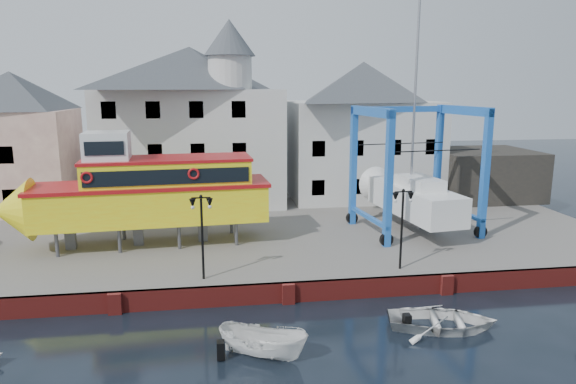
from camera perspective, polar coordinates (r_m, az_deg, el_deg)
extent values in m
plane|color=black|center=(25.22, 0.02, -12.23)|extent=(140.00, 140.00, 0.00)
cube|color=#686159|center=(35.34, -2.54, -4.31)|extent=(44.00, 22.00, 1.00)
cube|color=maroon|center=(25.13, -0.02, -11.08)|extent=(44.00, 0.25, 1.00)
cube|color=maroon|center=(25.20, -18.68, -11.66)|extent=(0.60, 0.36, 1.00)
cube|color=maroon|center=(24.97, 0.04, -11.23)|extent=(0.60, 0.36, 1.00)
cube|color=maroon|center=(27.21, 17.21, -9.80)|extent=(0.60, 0.36, 1.00)
cube|color=tan|center=(43.73, -27.82, 3.12)|extent=(8.00, 7.00, 7.50)
pyramid|color=#373B42|center=(43.39, -28.46, 9.86)|extent=(8.00, 7.00, 2.80)
cube|color=black|center=(40.69, -28.46, -0.56)|extent=(1.00, 0.08, 1.20)
cube|color=black|center=(40.24, -28.87, 3.62)|extent=(1.00, 0.08, 1.20)
cube|color=silver|center=(41.63, -10.53, 4.95)|extent=(14.00, 8.00, 9.00)
pyramid|color=#373B42|center=(41.38, -10.85, 13.37)|extent=(14.00, 8.00, 3.20)
cube|color=black|center=(38.80, -18.73, -0.29)|extent=(1.00, 0.08, 1.20)
cube|color=black|center=(38.36, -14.32, -0.17)|extent=(1.00, 0.08, 1.20)
cube|color=black|center=(38.15, -9.84, -0.04)|extent=(1.00, 0.08, 1.20)
cube|color=black|center=(38.17, -5.34, 0.09)|extent=(1.00, 0.08, 1.20)
cube|color=black|center=(38.33, -19.02, 4.10)|extent=(1.00, 0.08, 1.20)
cube|color=black|center=(37.88, -14.55, 4.28)|extent=(1.00, 0.08, 1.20)
cube|color=black|center=(37.67, -10.00, 4.44)|extent=(1.00, 0.08, 1.20)
cube|color=black|center=(37.69, -5.42, 4.57)|extent=(1.00, 0.08, 1.20)
cube|color=black|center=(38.09, -19.32, 8.58)|extent=(1.00, 0.08, 1.20)
cube|color=black|center=(37.63, -14.78, 8.81)|extent=(1.00, 0.08, 1.20)
cube|color=black|center=(37.42, -10.16, 9.00)|extent=(1.00, 0.08, 1.20)
cube|color=black|center=(37.44, -5.51, 9.13)|extent=(1.00, 0.08, 1.20)
cylinder|color=silver|center=(38.96, -6.46, 13.03)|extent=(3.20, 3.20, 2.40)
cone|color=#373B42|center=(39.10, -6.54, 16.69)|extent=(3.80, 3.80, 2.60)
cube|color=silver|center=(43.90, 8.15, 4.71)|extent=(12.00, 8.00, 8.00)
pyramid|color=#373B42|center=(43.60, 8.37, 12.03)|extent=(12.00, 8.00, 3.20)
cube|color=black|center=(39.40, 3.37, 0.49)|extent=(1.00, 0.08, 1.20)
cube|color=black|center=(40.10, 7.57, 0.60)|extent=(1.00, 0.08, 1.20)
cube|color=black|center=(41.01, 11.61, 0.71)|extent=(1.00, 0.08, 1.20)
cube|color=black|center=(42.12, 15.46, 0.81)|extent=(1.00, 0.08, 1.20)
cube|color=black|center=(38.93, 3.42, 4.82)|extent=(1.00, 0.08, 1.20)
cube|color=black|center=(39.64, 7.69, 4.86)|extent=(1.00, 0.08, 1.20)
cube|color=black|center=(40.56, 11.79, 4.87)|extent=(1.00, 0.08, 1.20)
cube|color=black|center=(41.68, 15.68, 4.86)|extent=(1.00, 0.08, 1.20)
cube|color=black|center=(46.21, 20.79, 1.90)|extent=(8.00, 7.00, 4.00)
cylinder|color=black|center=(25.09, -9.49, -5.22)|extent=(0.12, 0.12, 4.00)
cube|color=black|center=(24.58, -9.65, -0.64)|extent=(0.90, 0.06, 0.06)
sphere|color=black|center=(24.57, -9.66, -0.48)|extent=(0.16, 0.16, 0.16)
cone|color=black|center=(24.65, -10.56, -1.28)|extent=(0.32, 0.32, 0.45)
sphere|color=white|center=(24.69, -10.54, -1.68)|extent=(0.18, 0.18, 0.18)
cone|color=black|center=(24.63, -8.70, -1.22)|extent=(0.32, 0.32, 0.45)
sphere|color=white|center=(24.67, -8.69, -1.63)|extent=(0.18, 0.18, 0.18)
cylinder|color=black|center=(26.75, 12.51, -4.27)|extent=(0.12, 0.12, 4.00)
cube|color=black|center=(26.27, 12.70, 0.03)|extent=(0.90, 0.06, 0.06)
sphere|color=black|center=(26.26, 12.71, 0.18)|extent=(0.16, 0.16, 0.16)
cone|color=black|center=(26.19, 11.86, -0.57)|extent=(0.32, 0.32, 0.45)
sphere|color=white|center=(26.23, 11.84, -0.96)|extent=(0.18, 0.18, 0.18)
cone|color=black|center=(26.47, 13.49, -0.52)|extent=(0.32, 0.32, 0.45)
sphere|color=white|center=(26.51, 13.47, -0.90)|extent=(0.18, 0.18, 0.18)
cylinder|color=#59595E|center=(31.03, -24.31, -5.32)|extent=(0.21, 0.21, 1.41)
cylinder|color=#59595E|center=(33.51, -23.41, -4.04)|extent=(0.21, 0.21, 1.41)
cylinder|color=#59595E|center=(30.49, -18.22, -5.15)|extent=(0.21, 0.21, 1.41)
cylinder|color=#59595E|center=(33.02, -17.78, -3.85)|extent=(0.21, 0.21, 1.41)
cylinder|color=#59595E|center=(30.31, -11.99, -4.91)|extent=(0.21, 0.21, 1.41)
cylinder|color=#59595E|center=(32.85, -12.04, -3.62)|extent=(0.21, 0.21, 1.41)
cylinder|color=#59595E|center=(30.49, -5.77, -4.61)|extent=(0.21, 0.21, 1.41)
cylinder|color=#59595E|center=(33.01, -6.31, -3.35)|extent=(0.21, 0.21, 1.41)
cube|color=#59595E|center=(32.17, -23.02, -4.63)|extent=(0.60, 0.51, 1.41)
cube|color=#59595E|center=(31.67, -16.29, -4.41)|extent=(0.60, 0.51, 1.41)
cube|color=#59595E|center=(31.61, -9.45, -4.12)|extent=(0.60, 0.51, 1.41)
cube|color=yellow|center=(31.19, -14.75, -1.26)|extent=(13.41, 4.53, 2.07)
cone|color=yellow|center=(32.45, -28.33, -1.80)|extent=(2.33, 3.72, 3.58)
cube|color=#A81215|center=(30.96, -14.86, 0.77)|extent=(13.71, 4.70, 0.21)
cube|color=yellow|center=(30.82, -13.17, 2.06)|extent=(9.63, 3.88, 1.51)
cube|color=black|center=(29.20, -13.20, 1.63)|extent=(9.02, 0.72, 0.85)
cube|color=black|center=(32.42, -13.15, 2.60)|extent=(9.02, 0.72, 0.85)
cube|color=#A81215|center=(30.70, -13.24, 3.60)|extent=(9.82, 3.99, 0.17)
cube|color=white|center=(30.83, -19.46, 4.73)|extent=(2.62, 2.62, 1.71)
cube|color=black|center=(29.59, -19.76, 4.59)|extent=(2.06, 0.21, 0.75)
torus|color=#A81215|center=(29.51, -21.47, 1.51)|extent=(0.67, 0.18, 0.66)
torus|color=#A81215|center=(29.14, -10.44, 2.01)|extent=(0.67, 0.18, 0.66)
cube|color=blue|center=(29.91, 11.13, 1.31)|extent=(0.44, 0.44, 7.91)
cylinder|color=black|center=(30.73, 10.87, -5.24)|extent=(0.82, 0.38, 0.79)
cube|color=blue|center=(34.62, 7.26, 2.82)|extent=(0.44, 0.44, 7.91)
cylinder|color=black|center=(35.33, 7.11, -2.89)|extent=(0.82, 0.38, 0.79)
cube|color=blue|center=(33.24, 21.04, 1.77)|extent=(0.44, 0.44, 7.91)
cylinder|color=black|center=(33.98, 20.60, -4.15)|extent=(0.82, 0.38, 0.79)
cube|color=blue|center=(37.53, 16.31, 3.13)|extent=(0.44, 0.44, 7.91)
cylinder|color=black|center=(38.19, 16.01, -2.16)|extent=(0.82, 0.38, 0.79)
cube|color=blue|center=(31.85, 9.27, 8.80)|extent=(1.11, 5.66, 0.55)
cube|color=blue|center=(32.82, 8.90, -2.75)|extent=(0.99, 5.64, 0.24)
cube|color=blue|center=(34.99, 18.93, 8.58)|extent=(1.11, 5.66, 0.55)
cube|color=blue|center=(35.88, 18.24, -1.97)|extent=(0.99, 5.64, 0.24)
cube|color=blue|center=(35.61, 12.22, 8.98)|extent=(6.78, 1.25, 0.40)
cube|color=white|center=(34.04, 13.85, -0.87)|extent=(3.65, 8.74, 1.81)
cone|color=white|center=(38.40, 10.21, 0.69)|extent=(2.81, 2.12, 2.60)
cube|color=#59595E|center=(34.33, 13.75, -2.99)|extent=(0.53, 2.05, 0.79)
cube|color=white|center=(33.31, 14.43, 1.02)|extent=(2.22, 3.59, 0.68)
cylinder|color=#99999E|center=(33.76, 13.97, 11.22)|extent=(0.18, 0.18, 12.43)
cube|color=black|center=(31.74, 15.94, 4.44)|extent=(6.15, 0.90, 0.05)
cube|color=black|center=(35.25, 12.51, 5.28)|extent=(6.15, 0.90, 0.05)
imported|color=white|center=(20.77, -2.81, -17.80)|extent=(3.86, 2.88, 1.41)
imported|color=white|center=(23.79, 16.72, -14.30)|extent=(5.24, 4.27, 0.95)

